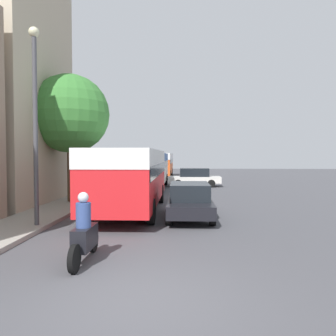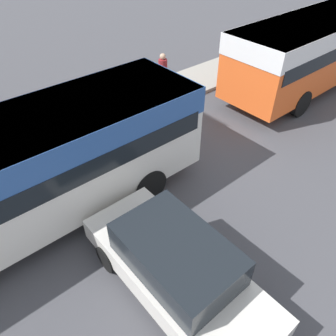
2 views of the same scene
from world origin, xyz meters
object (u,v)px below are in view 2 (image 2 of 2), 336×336
car_far_curb (176,266)px  pedestrian_near_curb (163,75)px  bus_following (7,172)px  bus_third_in_line (329,38)px

car_far_curb → pedestrian_near_curb: (-6.59, 5.10, 0.28)m
bus_following → car_far_curb: (3.62, 1.71, -1.04)m
bus_third_in_line → pedestrian_near_curb: (-3.04, -6.47, -0.82)m
bus_following → pedestrian_near_curb: bus_following is taller
bus_following → bus_third_in_line: bearing=89.7°
car_far_curb → pedestrian_near_curb: 8.34m
bus_third_in_line → car_far_curb: size_ratio=2.45×
pedestrian_near_curb → bus_third_in_line: bearing=64.8°
bus_third_in_line → car_far_curb: bearing=-73.0°
car_far_curb → pedestrian_near_curb: size_ratio=2.47×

